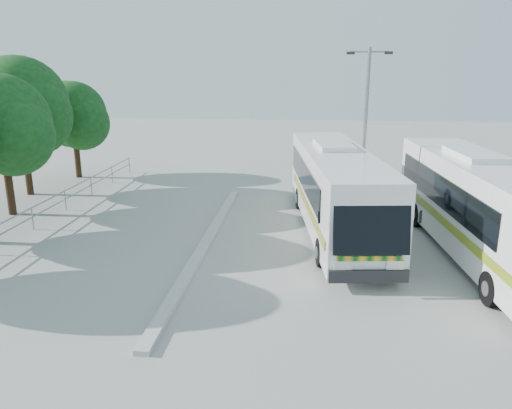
# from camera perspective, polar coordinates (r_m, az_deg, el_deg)

# --- Properties ---
(ground) EXTENTS (100.00, 100.00, 0.00)m
(ground) POSITION_cam_1_polar(r_m,az_deg,el_deg) (17.63, 0.40, -6.96)
(ground) COLOR #989893
(ground) RESTS_ON ground
(kerb_divider) EXTENTS (0.40, 16.00, 0.15)m
(kerb_divider) POSITION_cam_1_polar(r_m,az_deg,el_deg) (19.78, -5.72, -4.26)
(kerb_divider) COLOR #B2B2AD
(kerb_divider) RESTS_ON ground
(railing) EXTENTS (0.06, 22.00, 1.00)m
(railing) POSITION_cam_1_polar(r_m,az_deg,el_deg) (24.03, -23.09, -0.22)
(railing) COLOR gray
(railing) RESTS_ON ground
(tree_far_c) EXTENTS (4.97, 4.69, 6.49)m
(tree_far_c) POSITION_cam_1_polar(r_m,az_deg,el_deg) (25.43, -27.00, 8.24)
(tree_far_c) COLOR #382314
(tree_far_c) RESTS_ON ground
(tree_far_d) EXTENTS (5.62, 5.30, 7.33)m
(tree_far_d) POSITION_cam_1_polar(r_m,az_deg,el_deg) (29.15, -25.26, 10.27)
(tree_far_d) COLOR #382314
(tree_far_d) RESTS_ON ground
(tree_far_e) EXTENTS (4.54, 4.28, 5.92)m
(tree_far_e) POSITION_cam_1_polar(r_m,az_deg,el_deg) (32.86, -20.05, 9.60)
(tree_far_e) COLOR #382314
(tree_far_e) RESTS_ON ground
(coach_main) EXTENTS (3.92, 12.51, 3.41)m
(coach_main) POSITION_cam_1_polar(r_m,az_deg,el_deg) (20.98, 9.13, 1.89)
(coach_main) COLOR silver
(coach_main) RESTS_ON ground
(coach_adjacent) EXTENTS (3.46, 12.75, 3.49)m
(coach_adjacent) POSITION_cam_1_polar(r_m,az_deg,el_deg) (19.62, 24.35, -0.13)
(coach_adjacent) COLOR silver
(coach_adjacent) RESTS_ON ground
(lamppost) EXTENTS (1.83, 0.38, 7.50)m
(lamppost) POSITION_cam_1_polar(r_m,az_deg,el_deg) (21.63, 12.35, 8.25)
(lamppost) COLOR gray
(lamppost) RESTS_ON ground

